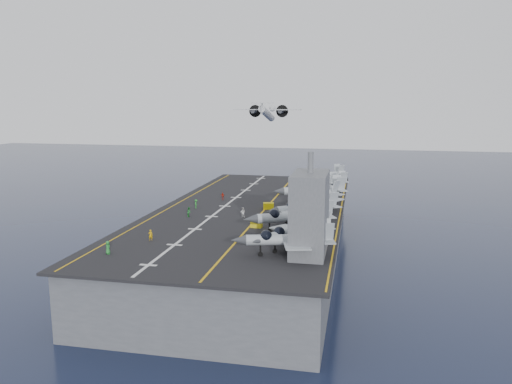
% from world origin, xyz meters
% --- Properties ---
extents(ground, '(500.00, 500.00, 0.00)m').
position_xyz_m(ground, '(0.00, 0.00, 0.00)').
color(ground, '#142135').
rests_on(ground, ground).
extents(hull, '(36.00, 90.00, 10.00)m').
position_xyz_m(hull, '(0.00, 0.00, 5.00)').
color(hull, '#56595E').
rests_on(hull, ground).
extents(flight_deck, '(38.00, 92.00, 0.40)m').
position_xyz_m(flight_deck, '(0.00, 0.00, 10.20)').
color(flight_deck, black).
rests_on(flight_deck, hull).
extents(foul_line, '(0.35, 90.00, 0.02)m').
position_xyz_m(foul_line, '(3.00, 0.00, 10.42)').
color(foul_line, gold).
rests_on(foul_line, flight_deck).
extents(landing_centerline, '(0.50, 90.00, 0.02)m').
position_xyz_m(landing_centerline, '(-6.00, 0.00, 10.42)').
color(landing_centerline, silver).
rests_on(landing_centerline, flight_deck).
extents(deck_edge_port, '(0.25, 90.00, 0.02)m').
position_xyz_m(deck_edge_port, '(-17.00, 0.00, 10.42)').
color(deck_edge_port, gold).
rests_on(deck_edge_port, flight_deck).
extents(deck_edge_stbd, '(0.25, 90.00, 0.02)m').
position_xyz_m(deck_edge_stbd, '(18.50, 0.00, 10.42)').
color(deck_edge_stbd, gold).
rests_on(deck_edge_stbd, flight_deck).
extents(island_superstructure, '(5.00, 10.00, 15.00)m').
position_xyz_m(island_superstructure, '(15.00, -30.00, 17.90)').
color(island_superstructure, '#56595E').
rests_on(island_superstructure, flight_deck).
extents(fighter_jet_0, '(16.84, 13.25, 5.16)m').
position_xyz_m(fighter_jet_0, '(12.26, -31.85, 12.98)').
color(fighter_jet_0, '#9199A1').
rests_on(fighter_jet_0, flight_deck).
extents(fighter_jet_1, '(17.02, 17.84, 5.17)m').
position_xyz_m(fighter_jet_1, '(12.62, -27.66, 12.99)').
color(fighter_jet_1, gray).
rests_on(fighter_jet_1, flight_deck).
extents(fighter_jet_2, '(18.71, 16.24, 5.46)m').
position_xyz_m(fighter_jet_2, '(11.17, -17.83, 13.13)').
color(fighter_jet_2, gray).
rests_on(fighter_jet_2, flight_deck).
extents(fighter_jet_3, '(17.93, 17.04, 5.19)m').
position_xyz_m(fighter_jet_3, '(12.37, -9.42, 13.00)').
color(fighter_jet_3, '#A1A8B3').
rests_on(fighter_jet_3, flight_deck).
extents(fighter_jet_4, '(17.58, 19.47, 5.63)m').
position_xyz_m(fighter_jet_4, '(13.21, 0.24, 13.22)').
color(fighter_jet_4, '#919A9F').
rests_on(fighter_jet_4, flight_deck).
extents(fighter_jet_5, '(19.38, 16.46, 5.70)m').
position_xyz_m(fighter_jet_5, '(12.15, 8.34, 13.25)').
color(fighter_jet_5, gray).
rests_on(fighter_jet_5, flight_deck).
extents(fighter_jet_6, '(15.82, 16.79, 4.86)m').
position_xyz_m(fighter_jet_6, '(11.89, 18.02, 12.83)').
color(fighter_jet_6, gray).
rests_on(fighter_jet_6, flight_deck).
extents(fighter_jet_7, '(14.96, 11.81, 4.57)m').
position_xyz_m(fighter_jet_7, '(13.45, 25.33, 12.69)').
color(fighter_jet_7, gray).
rests_on(fighter_jet_7, flight_deck).
extents(fighter_jet_8, '(17.26, 15.55, 5.00)m').
position_xyz_m(fighter_jet_8, '(12.13, 34.60, 12.90)').
color(fighter_jet_8, '#949CA4').
rests_on(fighter_jet_8, flight_deck).
extents(tow_cart_a, '(2.04, 1.42, 1.17)m').
position_xyz_m(tow_cart_a, '(4.34, -16.56, 10.98)').
color(tow_cart_a, yellow).
rests_on(tow_cart_a, flight_deck).
extents(tow_cart_b, '(2.41, 1.80, 1.31)m').
position_xyz_m(tow_cart_b, '(3.69, -0.92, 11.06)').
color(tow_cart_b, '#DCC608').
rests_on(tow_cart_b, flight_deck).
extents(tow_cart_c, '(2.08, 1.77, 1.06)m').
position_xyz_m(tow_cart_c, '(6.44, 25.59, 10.93)').
color(tow_cart_c, '#BFB006').
rests_on(tow_cart_c, flight_deck).
extents(crew_0, '(1.32, 1.41, 1.96)m').
position_xyz_m(crew_0, '(-13.89, -36.38, 11.38)').
color(crew_0, '#268C33').
rests_on(crew_0, flight_deck).
extents(crew_1, '(1.24, 1.01, 1.80)m').
position_xyz_m(crew_1, '(-10.67, -28.35, 11.30)').
color(crew_1, '#DDA205').
rests_on(crew_1, flight_deck).
extents(crew_2, '(0.80, 1.17, 1.92)m').
position_xyz_m(crew_2, '(-10.15, -11.08, 11.36)').
color(crew_2, '#21862F').
rests_on(crew_2, flight_deck).
extents(crew_3, '(0.92, 1.21, 1.82)m').
position_xyz_m(crew_3, '(-11.42, -3.05, 11.31)').
color(crew_3, green).
rests_on(crew_3, flight_deck).
extents(crew_4, '(1.12, 0.85, 1.70)m').
position_xyz_m(crew_4, '(-8.34, 6.70, 11.25)').
color(crew_4, '#B01D0C').
rests_on(crew_4, flight_deck).
extents(crew_7, '(1.17, 0.79, 1.93)m').
position_xyz_m(crew_7, '(0.14, -9.39, 11.37)').
color(crew_7, silver).
rests_on(crew_7, flight_deck).
extents(transport_plane, '(23.47, 16.62, 5.37)m').
position_xyz_m(transport_plane, '(-8.48, 62.73, 28.53)').
color(transport_plane, silver).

